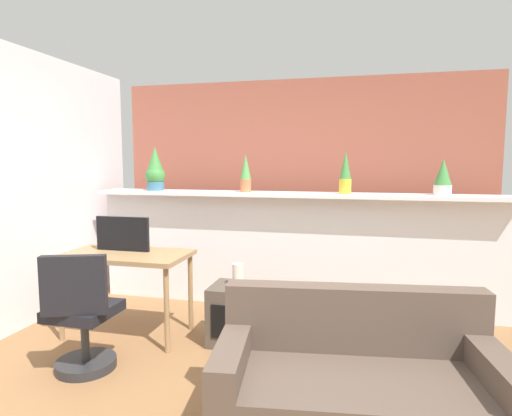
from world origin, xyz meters
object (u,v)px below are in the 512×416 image
at_px(potted_plant_1, 246,173).
at_px(desk, 126,262).
at_px(vase_on_shelf, 238,274).
at_px(couch, 357,389).
at_px(office_chair, 82,321).
at_px(potted_plant_3, 443,177).
at_px(tv_monitor, 123,234).
at_px(potted_plant_2, 345,173).
at_px(side_cube_shelf, 234,314).
at_px(potted_plant_0, 155,170).

bearing_deg(potted_plant_1, desk, -129.19).
bearing_deg(vase_on_shelf, desk, -174.03).
distance_m(potted_plant_1, couch, 2.59).
distance_m(desk, couch, 2.27).
bearing_deg(potted_plant_1, office_chair, -114.53).
relative_size(potted_plant_3, vase_on_shelf, 1.88).
relative_size(tv_monitor, couch, 0.31).
distance_m(potted_plant_2, office_chair, 2.71).
bearing_deg(potted_plant_2, office_chair, -136.42).
height_order(tv_monitor, side_cube_shelf, tv_monitor).
bearing_deg(potted_plant_0, tv_monitor, -81.05).
distance_m(potted_plant_1, desk, 1.51).
xyz_separation_m(potted_plant_1, potted_plant_2, (1.03, 0.01, 0.01)).
bearing_deg(tv_monitor, side_cube_shelf, -0.66).
relative_size(potted_plant_2, tv_monitor, 0.85).
bearing_deg(side_cube_shelf, potted_plant_2, 47.40).
bearing_deg(office_chair, potted_plant_2, 43.58).
xyz_separation_m(potted_plant_3, office_chair, (-2.72, -1.74, -1.02)).
bearing_deg(desk, side_cube_shelf, 3.98).
bearing_deg(desk, office_chair, -86.53).
distance_m(potted_plant_3, office_chair, 3.39).
xyz_separation_m(potted_plant_1, side_cube_shelf, (0.15, -0.94, -1.18)).
relative_size(side_cube_shelf, couch, 0.30).
bearing_deg(potted_plant_2, vase_on_shelf, -132.99).
relative_size(potted_plant_1, side_cube_shelf, 0.80).
bearing_deg(couch, potted_plant_1, 120.66).
distance_m(potted_plant_0, couch, 3.23).
xyz_separation_m(potted_plant_3, desk, (-2.76, -1.04, -0.74)).
xyz_separation_m(potted_plant_2, desk, (-1.85, -1.02, -0.77)).
distance_m(potted_plant_2, potted_plant_3, 0.91).
relative_size(potted_plant_1, couch, 0.24).
height_order(potted_plant_1, couch, potted_plant_1).
height_order(potted_plant_0, couch, potted_plant_0).
bearing_deg(potted_plant_0, desk, -77.63).
relative_size(potted_plant_3, side_cube_shelf, 0.70).
relative_size(desk, couch, 0.67).
relative_size(potted_plant_2, office_chair, 0.47).
height_order(potted_plant_1, vase_on_shelf, potted_plant_1).
bearing_deg(office_chair, vase_on_shelf, 40.15).
xyz_separation_m(potted_plant_3, tv_monitor, (-2.84, -0.96, -0.50)).
bearing_deg(couch, desk, 153.84).
bearing_deg(vase_on_shelf, tv_monitor, -178.70).
relative_size(office_chair, couch, 0.55).
bearing_deg(tv_monitor, potted_plant_2, 26.00).
bearing_deg(office_chair, couch, -8.24).
bearing_deg(potted_plant_0, potted_plant_1, -1.03).
bearing_deg(potted_plant_3, potted_plant_1, -179.20).
height_order(desk, side_cube_shelf, desk).
relative_size(potted_plant_0, side_cube_shelf, 0.98).
distance_m(potted_plant_0, potted_plant_2, 2.08).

